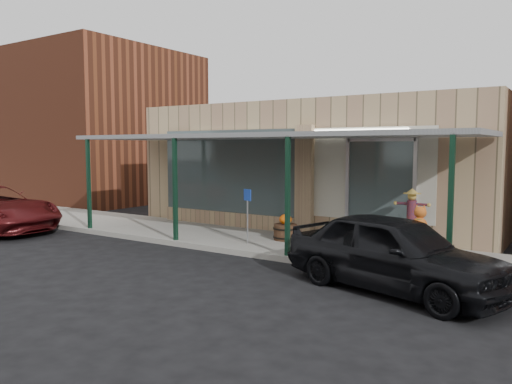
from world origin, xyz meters
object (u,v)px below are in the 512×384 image
Objects in this scene: parked_sedan at (394,252)px; handicap_sign at (247,209)px; barrel_scarecrow at (411,228)px; barrel_pumpkin at (285,230)px.

handicap_sign is at bearing 85.27° from parked_sedan.
barrel_pumpkin is at bearing -168.32° from barrel_scarecrow.
parked_sedan is at bearing -0.27° from handicap_sign.
handicap_sign reaches higher than parked_sedan.
handicap_sign is 4.87m from parked_sedan.
parked_sedan is at bearing -34.45° from barrel_pumpkin.
parked_sedan reaches higher than barrel_pumpkin.
barrel_scarecrow is 4.27m from handicap_sign.
handicap_sign is 0.31× the size of parked_sedan.
barrel_scarecrow is at bearing 44.37° from handicap_sign.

